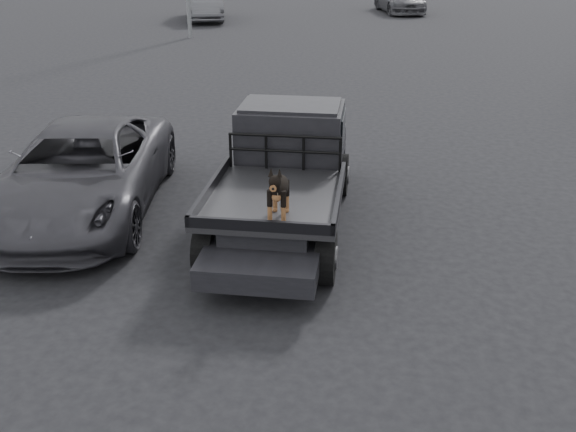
% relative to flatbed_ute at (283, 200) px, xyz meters
% --- Properties ---
extents(ground, '(120.00, 120.00, 0.00)m').
position_rel_flatbed_ute_xyz_m(ground, '(0.42, -1.68, -0.46)').
color(ground, black).
rests_on(ground, ground).
extents(flatbed_ute, '(2.00, 5.40, 0.92)m').
position_rel_flatbed_ute_xyz_m(flatbed_ute, '(0.00, 0.00, 0.00)').
color(flatbed_ute, black).
rests_on(flatbed_ute, ground).
extents(ute_cab, '(1.72, 1.30, 0.88)m').
position_rel_flatbed_ute_xyz_m(ute_cab, '(-0.00, 0.95, 0.90)').
color(ute_cab, black).
rests_on(ute_cab, flatbed_ute).
extents(headache_rack, '(1.80, 0.08, 0.55)m').
position_rel_flatbed_ute_xyz_m(headache_rack, '(-0.00, 0.20, 0.74)').
color(headache_rack, black).
rests_on(headache_rack, flatbed_ute).
extents(dog, '(0.32, 0.60, 0.74)m').
position_rel_flatbed_ute_xyz_m(dog, '(0.18, -1.65, 0.83)').
color(dog, black).
rests_on(dog, flatbed_ute).
extents(parked_suv, '(3.11, 5.49, 1.45)m').
position_rel_flatbed_ute_xyz_m(parked_suv, '(-3.42, 0.14, 0.26)').
color(parked_suv, '#313035').
rests_on(parked_suv, ground).
extents(distant_car_a, '(3.19, 5.36, 1.67)m').
position_rel_flatbed_ute_xyz_m(distant_car_a, '(-7.71, 24.63, 0.37)').
color(distant_car_a, '#4B4B4F').
rests_on(distant_car_a, ground).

